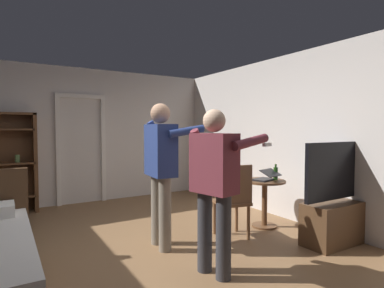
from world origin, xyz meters
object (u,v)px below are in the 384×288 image
(bookshelf, at_px, (8,159))
(person_blue_shirt, at_px, (215,179))
(person_striped_shirt, at_px, (161,163))
(bottle_on_table, at_px, (276,173))
(side_table, at_px, (265,196))
(wooden_chair, at_px, (234,198))
(laptop, at_px, (266,177))
(suitcase_dark, at_px, (2,212))
(tv_flatscreen, at_px, (337,212))

(bookshelf, xyz_separation_m, person_blue_shirt, (1.72, -3.67, 0.02))
(bookshelf, height_order, person_striped_shirt, person_striped_shirt)
(bookshelf, bearing_deg, bottle_on_table, -40.58)
(person_striped_shirt, bearing_deg, side_table, -2.59)
(bottle_on_table, relative_size, person_blue_shirt, 0.14)
(bookshelf, xyz_separation_m, wooden_chair, (2.53, -2.96, -0.40))
(person_blue_shirt, relative_size, person_striped_shirt, 0.93)
(laptop, bearing_deg, wooden_chair, -170.97)
(person_striped_shirt, bearing_deg, person_blue_shirt, -81.61)
(bookshelf, xyz_separation_m, suitcase_dark, (-0.11, -0.80, -0.72))
(bottle_on_table, xyz_separation_m, suitcase_dark, (-3.48, 2.10, -0.58))
(side_table, distance_m, person_striped_shirt, 1.75)
(wooden_chair, relative_size, person_striped_shirt, 0.56)
(person_blue_shirt, distance_m, suitcase_dark, 3.49)
(suitcase_dark, bearing_deg, tv_flatscreen, -52.47)
(wooden_chair, xyz_separation_m, person_striped_shirt, (-0.95, 0.23, 0.49))
(bottle_on_table, bearing_deg, person_striped_shirt, 175.07)
(wooden_chair, bearing_deg, laptop, 9.03)
(bookshelf, bearing_deg, laptop, -41.58)
(bottle_on_table, distance_m, suitcase_dark, 4.11)
(bottle_on_table, xyz_separation_m, wooden_chair, (-0.84, -0.07, -0.26))
(bottle_on_table, bearing_deg, suitcase_dark, 148.97)
(bookshelf, bearing_deg, wooden_chair, -49.49)
(wooden_chair, bearing_deg, suitcase_dark, 140.62)
(side_table, xyz_separation_m, laptop, (-0.02, -0.04, 0.28))
(bookshelf, xyz_separation_m, person_striped_shirt, (1.58, -2.74, 0.10))
(laptop, xyz_separation_m, wooden_chair, (-0.69, -0.11, -0.21))
(side_table, bearing_deg, wooden_chair, -167.92)
(side_table, xyz_separation_m, person_blue_shirt, (-1.52, -0.86, 0.49))
(side_table, bearing_deg, bottle_on_table, -29.74)
(person_blue_shirt, bearing_deg, laptop, 28.68)
(tv_flatscreen, distance_m, person_striped_shirt, 2.31)
(bookshelf, bearing_deg, side_table, -40.99)
(wooden_chair, bearing_deg, bottle_on_table, 4.79)
(side_table, bearing_deg, suitcase_dark, 148.92)
(tv_flatscreen, relative_size, side_table, 1.85)
(bookshelf, xyz_separation_m, laptop, (3.22, -2.85, -0.19))
(bookshelf, height_order, suitcase_dark, bookshelf)
(side_table, distance_m, bottle_on_table, 0.37)
(tv_flatscreen, bearing_deg, bottle_on_table, 100.91)
(tv_flatscreen, bearing_deg, person_striped_shirt, 152.12)
(side_table, relative_size, laptop, 1.79)
(tv_flatscreen, xyz_separation_m, person_blue_shirt, (-1.83, 0.10, 0.56))
(suitcase_dark, bearing_deg, bottle_on_table, -44.30)
(laptop, distance_m, wooden_chair, 0.72)
(bookshelf, relative_size, bottle_on_table, 7.28)
(person_striped_shirt, bearing_deg, bottle_on_table, -4.93)
(tv_flatscreen, distance_m, suitcase_dark, 4.72)
(tv_flatscreen, bearing_deg, side_table, 107.84)
(person_striped_shirt, xyz_separation_m, suitcase_dark, (-1.69, 1.94, -0.82))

